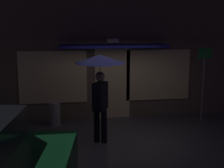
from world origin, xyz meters
name	(u,v)px	position (x,y,z in m)	size (l,w,h in m)	color
ground_plane	(124,143)	(0.00, 0.00, 0.00)	(18.00, 18.00, 0.00)	#423F44
building_facade	(112,48)	(0.00, 2.34, 2.19)	(10.68, 1.00, 4.43)	brown
person_with_umbrella	(100,72)	(-0.59, 0.15, 1.79)	(1.22, 1.22, 2.22)	black
street_sign_post	(204,79)	(2.60, 1.31, 1.34)	(0.40, 0.07, 2.35)	#595B60
sidewalk_bollard	(55,114)	(-1.77, 1.64, 0.34)	(0.29, 0.29, 0.68)	#9E998E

